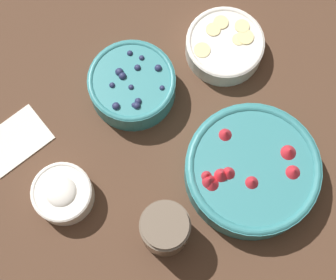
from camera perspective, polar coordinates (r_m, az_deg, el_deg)
name	(u,v)px	position (r m, az deg, el deg)	size (l,w,h in m)	color
ground_plane	(165,140)	(1.09, -0.32, 0.02)	(4.00, 4.00, 0.00)	#4C3323
bowl_strawberries	(252,170)	(1.05, 8.49, -3.06)	(0.25, 0.25, 0.08)	teal
bowl_blueberries	(132,84)	(1.09, -3.67, 5.66)	(0.17, 0.17, 0.07)	teal
bowl_bananas	(225,45)	(1.14, 5.78, 9.56)	(0.16, 0.16, 0.05)	silver
bowl_cream	(63,194)	(1.05, -10.66, -5.37)	(0.11, 0.11, 0.06)	silver
jar_chocolate	(165,229)	(1.01, -0.29, -9.06)	(0.09, 0.09, 0.10)	brown
napkin	(14,140)	(1.13, -15.33, -0.05)	(0.13, 0.10, 0.01)	silver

